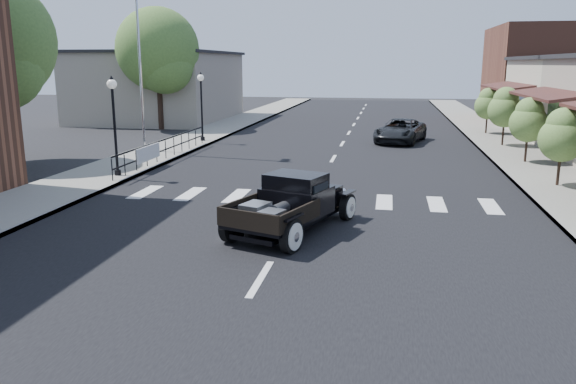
# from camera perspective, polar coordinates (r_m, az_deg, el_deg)

# --- Properties ---
(ground) EXTENTS (120.00, 120.00, 0.00)m
(ground) POSITION_cam_1_polar(r_m,az_deg,el_deg) (14.28, -0.12, -4.50)
(ground) COLOR black
(ground) RESTS_ON ground
(road) EXTENTS (14.00, 80.00, 0.02)m
(road) POSITION_cam_1_polar(r_m,az_deg,el_deg) (28.83, 5.21, 4.34)
(road) COLOR black
(road) RESTS_ON ground
(road_markings) EXTENTS (12.00, 60.00, 0.06)m
(road_markings) POSITION_cam_1_polar(r_m,az_deg,el_deg) (23.92, 4.15, 2.58)
(road_markings) COLOR silver
(road_markings) RESTS_ON ground
(sidewalk_left) EXTENTS (3.00, 80.00, 0.15)m
(sidewalk_left) POSITION_cam_1_polar(r_m,az_deg,el_deg) (30.73, -10.84, 4.82)
(sidewalk_left) COLOR gray
(sidewalk_left) RESTS_ON ground
(sidewalk_right) EXTENTS (3.00, 80.00, 0.15)m
(sidewalk_right) POSITION_cam_1_polar(r_m,az_deg,el_deg) (29.36, 22.01, 3.74)
(sidewalk_right) COLOR gray
(sidewalk_right) RESTS_ON ground
(low_building_left) EXTENTS (10.00, 12.00, 5.00)m
(low_building_left) POSITION_cam_1_polar(r_m,az_deg,el_deg) (44.97, -12.89, 10.32)
(low_building_left) COLOR gray
(low_building_left) RESTS_ON ground
(far_building_right) EXTENTS (11.00, 10.00, 7.00)m
(far_building_right) POSITION_cam_1_polar(r_m,az_deg,el_deg) (47.26, 26.68, 10.62)
(far_building_right) COLOR brown
(far_building_right) RESTS_ON ground
(railing) EXTENTS (0.08, 10.00, 1.00)m
(railing) POSITION_cam_1_polar(r_m,az_deg,el_deg) (25.61, -12.34, 4.47)
(railing) COLOR black
(railing) RESTS_ON sidewalk_left
(banner) EXTENTS (0.04, 2.20, 0.60)m
(banner) POSITION_cam_1_polar(r_m,az_deg,el_deg) (23.79, -13.96, 3.27)
(banner) COLOR silver
(banner) RESTS_ON sidewalk_left
(lamp_post_b) EXTENTS (0.36, 0.36, 3.70)m
(lamp_post_b) POSITION_cam_1_polar(r_m,az_deg,el_deg) (21.97, -17.20, 6.39)
(lamp_post_b) COLOR black
(lamp_post_b) RESTS_ON sidewalk_left
(lamp_post_c) EXTENTS (0.36, 0.36, 3.70)m
(lamp_post_c) POSITION_cam_1_polar(r_m,az_deg,el_deg) (31.16, -8.77, 8.57)
(lamp_post_c) COLOR black
(lamp_post_c) RESTS_ON sidewalk_left
(flagpole) EXTENTS (0.12, 0.12, 11.02)m
(flagpole) POSITION_cam_1_polar(r_m,az_deg,el_deg) (27.98, -14.98, 15.33)
(flagpole) COLOR silver
(flagpole) RESTS_ON sidewalk_left
(big_tree_far) EXTENTS (5.36, 5.36, 7.88)m
(big_tree_far) POSITION_cam_1_polar(r_m,az_deg,el_deg) (38.43, -13.01, 12.08)
(big_tree_far) COLOR #46682C
(big_tree_far) RESTS_ON ground
(small_tree_b) EXTENTS (1.55, 1.55, 2.58)m
(small_tree_b) POSITION_cam_1_polar(r_m,az_deg,el_deg) (21.45, 25.99, 4.01)
(small_tree_b) COLOR #527334
(small_tree_b) RESTS_ON sidewalk_right
(small_tree_c) EXTENTS (1.59, 1.59, 2.64)m
(small_tree_c) POSITION_cam_1_polar(r_m,az_deg,el_deg) (26.14, 23.17, 5.72)
(small_tree_c) COLOR #527334
(small_tree_c) RESTS_ON sidewalk_right
(small_tree_d) EXTENTS (1.72, 1.72, 2.87)m
(small_tree_d) POSITION_cam_1_polar(r_m,az_deg,el_deg) (31.16, 21.13, 7.09)
(small_tree_d) COLOR #527334
(small_tree_d) RESTS_ON sidewalk_right
(small_tree_e) EXTENTS (1.57, 1.57, 2.61)m
(small_tree_e) POSITION_cam_1_polar(r_m,az_deg,el_deg) (36.30, 19.60, 7.71)
(small_tree_e) COLOR #527334
(small_tree_e) RESTS_ON sidewalk_right
(hotrod_pickup) EXTENTS (3.43, 4.86, 1.53)m
(hotrod_pickup) POSITION_cam_1_polar(r_m,az_deg,el_deg) (14.48, 0.41, -1.10)
(hotrod_pickup) COLOR black
(hotrod_pickup) RESTS_ON ground
(second_car) EXTENTS (3.22, 5.02, 1.29)m
(second_car) POSITION_cam_1_polar(r_m,az_deg,el_deg) (31.79, 11.35, 6.09)
(second_car) COLOR black
(second_car) RESTS_ON ground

